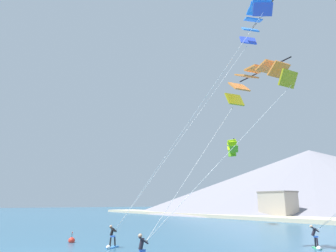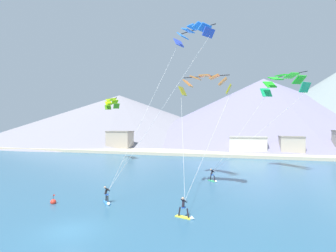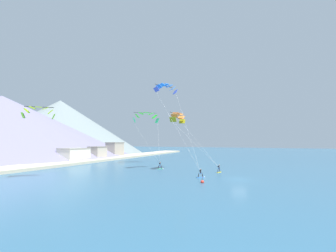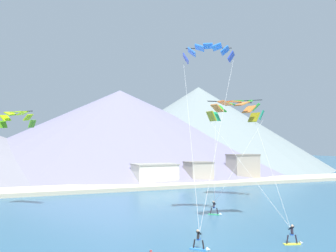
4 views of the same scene
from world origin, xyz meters
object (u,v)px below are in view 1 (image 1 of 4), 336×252
object	(u,v)px
kitesurfer_near_trail	(316,241)
kitesurfer_mid_center	(111,241)
race_marker_buoy	(72,241)
parafoil_kite_distant_high_outer	(232,146)
parafoil_kite_mid_center	(255,20)
parafoil_kite_near_lead	(257,79)

from	to	relation	value
kitesurfer_near_trail	kitesurfer_mid_center	bearing A→B (deg)	-125.22
kitesurfer_mid_center	race_marker_buoy	xyz separation A→B (m)	(-5.01, -1.45, -0.35)
kitesurfer_mid_center	parafoil_kite_distant_high_outer	bearing A→B (deg)	117.07
kitesurfer_mid_center	race_marker_buoy	world-z (taller)	kitesurfer_mid_center
kitesurfer_near_trail	kitesurfer_mid_center	xyz separation A→B (m)	(-8.88, -12.58, -0.05)
parafoil_kite_mid_center	race_marker_buoy	size ratio (longest dim) A/B	18.55
parafoil_kite_mid_center	race_marker_buoy	bearing A→B (deg)	-134.95
kitesurfer_near_trail	race_marker_buoy	xyz separation A→B (m)	(-13.89, -14.02, -0.39)
parafoil_kite_distant_high_outer	race_marker_buoy	distance (m)	31.50
kitesurfer_near_trail	parafoil_kite_mid_center	world-z (taller)	parafoil_kite_mid_center
parafoil_kite_near_lead	parafoil_kite_mid_center	xyz separation A→B (m)	(-1.85, 2.32, 6.72)
parafoil_kite_near_lead	kitesurfer_mid_center	bearing A→B (deg)	-137.04
parafoil_kite_near_lead	race_marker_buoy	xyz separation A→B (m)	(-13.42, -9.28, -12.39)
parafoil_kite_distant_high_outer	kitesurfer_near_trail	bearing A→B (deg)	-31.70
parafoil_kite_near_lead	parafoil_kite_distant_high_outer	size ratio (longest dim) A/B	2.52
kitesurfer_mid_center	parafoil_kite_distant_high_outer	xyz separation A→B (m)	(-13.49, 26.39, 11.70)
kitesurfer_near_trail	parafoil_kite_near_lead	xyz separation A→B (m)	(-0.47, -4.75, 12.00)
parafoil_kite_near_lead	parafoil_kite_distant_high_outer	bearing A→B (deg)	139.71
parafoil_kite_near_lead	race_marker_buoy	size ratio (longest dim) A/B	11.88
kitesurfer_mid_center	parafoil_kite_near_lead	world-z (taller)	parafoil_kite_near_lead
kitesurfer_near_trail	parafoil_kite_mid_center	bearing A→B (deg)	-133.66
race_marker_buoy	kitesurfer_mid_center	bearing A→B (deg)	16.10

